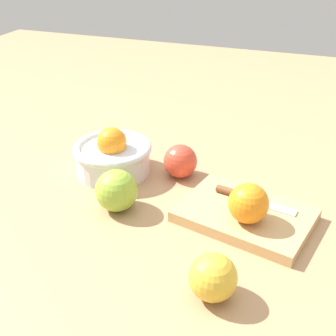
% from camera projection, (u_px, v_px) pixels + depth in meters
% --- Properties ---
extents(ground_plane, '(2.40, 2.40, 0.00)m').
position_uv_depth(ground_plane, '(163.00, 206.00, 0.85)').
color(ground_plane, tan).
extents(bowl, '(0.17, 0.17, 0.10)m').
position_uv_depth(bowl, '(113.00, 155.00, 0.94)').
color(bowl, silver).
rests_on(bowl, ground_plane).
extents(cutting_board, '(0.26, 0.21, 0.02)m').
position_uv_depth(cutting_board, '(245.00, 215.00, 0.80)').
color(cutting_board, tan).
rests_on(cutting_board, ground_plane).
extents(orange_on_board, '(0.07, 0.07, 0.07)m').
position_uv_depth(orange_on_board, '(248.00, 203.00, 0.75)').
color(orange_on_board, orange).
rests_on(orange_on_board, cutting_board).
extents(knife, '(0.16, 0.05, 0.01)m').
position_uv_depth(knife, '(244.00, 197.00, 0.83)').
color(knife, silver).
rests_on(knife, cutting_board).
extents(apple_front_left, '(0.08, 0.08, 0.08)m').
position_uv_depth(apple_front_left, '(117.00, 191.00, 0.82)').
color(apple_front_left, '#8EB738').
rests_on(apple_front_left, ground_plane).
extents(apple_back_center, '(0.07, 0.07, 0.07)m').
position_uv_depth(apple_back_center, '(180.00, 161.00, 0.93)').
color(apple_back_center, '#D6422D').
rests_on(apple_back_center, ground_plane).
extents(apple_front_right, '(0.07, 0.07, 0.07)m').
position_uv_depth(apple_front_right, '(213.00, 277.00, 0.63)').
color(apple_front_right, gold).
rests_on(apple_front_right, ground_plane).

